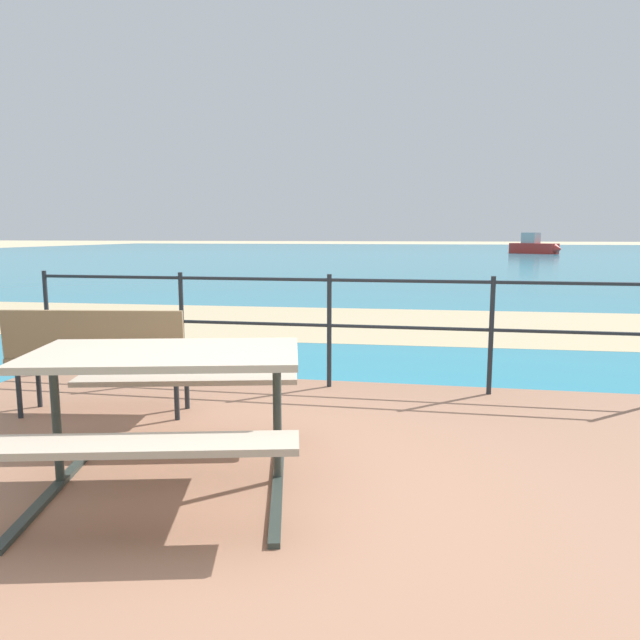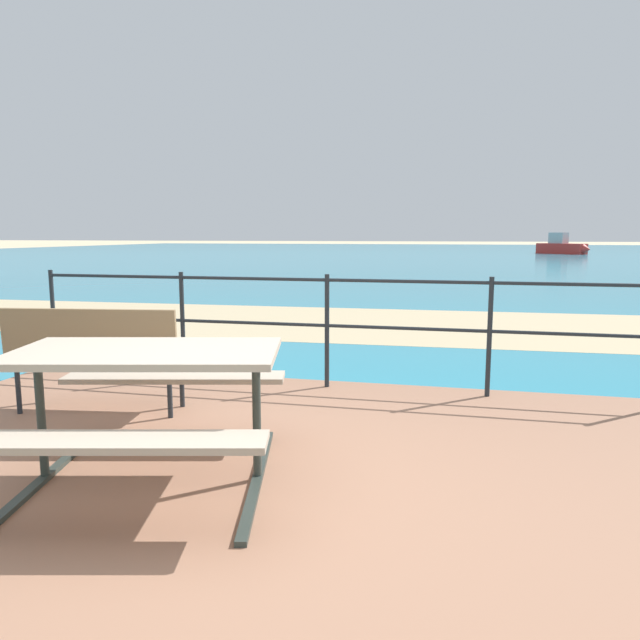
# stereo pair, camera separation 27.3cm
# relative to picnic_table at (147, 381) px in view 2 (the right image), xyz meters

# --- Properties ---
(ground_plane) EXTENTS (240.00, 240.00, 0.00)m
(ground_plane) POSITION_rel_picnic_table_xyz_m (0.56, -0.05, -0.66)
(ground_plane) COLOR beige
(patio_paving) EXTENTS (6.40, 5.20, 0.06)m
(patio_paving) POSITION_rel_picnic_table_xyz_m (0.56, -0.05, -0.63)
(patio_paving) COLOR #996B51
(patio_paving) RESTS_ON ground
(sea_water) EXTENTS (90.00, 90.00, 0.01)m
(sea_water) POSITION_rel_picnic_table_xyz_m (0.56, 39.95, -0.66)
(sea_water) COLOR teal
(sea_water) RESTS_ON ground
(beach_strip) EXTENTS (54.09, 5.41, 0.01)m
(beach_strip) POSITION_rel_picnic_table_xyz_m (0.56, 6.71, -0.66)
(beach_strip) COLOR tan
(beach_strip) RESTS_ON ground
(picnic_table) EXTENTS (1.80, 1.82, 0.79)m
(picnic_table) POSITION_rel_picnic_table_xyz_m (0.00, 0.00, 0.00)
(picnic_table) COLOR tan
(picnic_table) RESTS_ON patio_paving
(park_bench) EXTENTS (1.46, 0.60, 0.87)m
(park_bench) POSITION_rel_picnic_table_xyz_m (-1.08, 1.10, -0.06)
(park_bench) COLOR #8C704C
(park_bench) RESTS_ON patio_paving
(railing_fence) EXTENTS (5.94, 0.04, 1.07)m
(railing_fence) POSITION_rel_picnic_table_xyz_m (0.56, 2.32, 0.08)
(railing_fence) COLOR #1E2328
(railing_fence) RESTS_ON patio_paving
(boat_mid) EXTENTS (3.65, 3.67, 1.60)m
(boat_mid) POSITION_rel_picnic_table_xyz_m (9.65, 44.64, -0.10)
(boat_mid) COLOR red
(boat_mid) RESTS_ON sea_water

